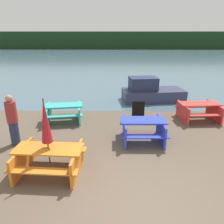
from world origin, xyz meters
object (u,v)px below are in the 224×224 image
Objects in this scene: umbrella_crimson at (45,121)px; signboard at (138,109)px; picnic_table_teal at (64,111)px; picnic_table_blue at (143,128)px; boat at (151,92)px; picnic_table_orange at (49,158)px; picnic_table_red at (199,110)px; person at (13,120)px.

signboard is at bearing 56.57° from umbrella_crimson.
picnic_table_teal is 3.25m from signboard.
signboard is (3.21, 0.51, -0.06)m from picnic_table_teal.
boat is at bearing 78.41° from picnic_table_blue.
picnic_table_blue is (2.70, 1.88, 0.02)m from picnic_table_orange.
signboard reaches higher than picnic_table_orange.
picnic_table_red is at bearing 37.46° from picnic_table_blue.
person reaches higher than picnic_table_red.
umbrella_crimson is at bearing -126.19° from boat.
picnic_table_teal is at bearing 60.98° from person.
picnic_table_orange is at bearing -145.12° from picnic_table_blue.
umbrella_crimson reaches higher than picnic_table_red.
umbrella_crimson reaches higher than person.
picnic_table_blue is 3.63m from picnic_table_teal.
picnic_table_orange is at bearing 0.00° from umbrella_crimson.
signboard is (4.39, 2.64, -0.50)m from person.
picnic_table_blue reaches higher than signboard.
picnic_table_red is (5.35, 3.91, 0.01)m from picnic_table_orange.
picnic_table_blue is at bearing 34.88° from picnic_table_orange.
umbrella_crimson is 2.79× the size of signboard.
picnic_table_orange is at bearing -44.03° from person.
picnic_table_blue is 0.89× the size of person.
signboard reaches higher than picnic_table_teal.
picnic_table_orange is 2.45× the size of signboard.
person is (-1.62, 1.57, -0.62)m from umbrella_crimson.
signboard is at bearing -117.42° from boat.
picnic_table_red is at bearing -67.84° from boat.
picnic_table_orange is 1.04× the size of picnic_table_teal.
picnic_table_red is 2.38× the size of signboard.
person reaches higher than boat.
umbrella_crimson is 1.20× the size of person.
picnic_table_orange is 0.88× the size of umbrella_crimson.
picnic_table_red reaches higher than picnic_table_teal.
picnic_table_blue is 0.44× the size of boat.
person is at bearing -175.78° from picnic_table_blue.
picnic_table_blue is 0.74× the size of umbrella_crimson.
picnic_table_red is 6.71m from umbrella_crimson.
picnic_table_blue reaches higher than picnic_table_red.
umbrella_crimson is at bearing -143.82° from picnic_table_red.
signboard is at bearing 88.27° from picnic_table_blue.
picnic_table_orange is 1.04m from umbrella_crimson.
boat reaches higher than signboard.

